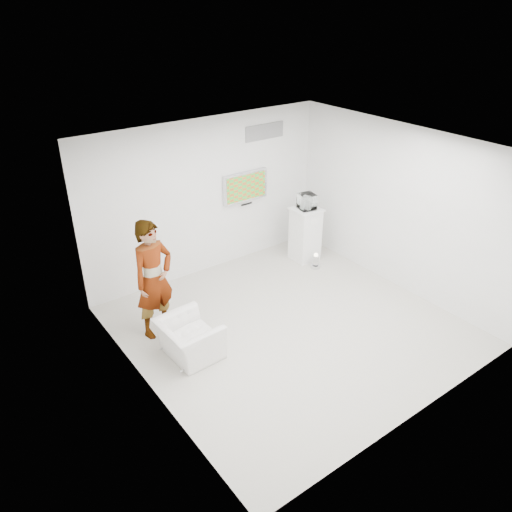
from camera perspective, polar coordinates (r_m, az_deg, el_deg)
name	(u,v)px	position (r m, az deg, el deg)	size (l,w,h in m)	color
room	(292,246)	(7.63, 4.15, 1.18)	(5.01, 5.01, 3.00)	#B7B2A7
tv	(245,187)	(9.87, -1.26, 7.92)	(1.00, 0.08, 0.60)	silver
logo_decal	(265,132)	(9.89, 0.99, 14.02)	(0.90, 0.02, 0.30)	slate
person	(154,279)	(7.91, -11.60, -2.60)	(0.72, 0.47, 1.97)	white
armchair	(189,339)	(7.70, -7.63, -9.34)	(0.91, 0.79, 0.59)	white
pedestal	(305,234)	(10.23, 5.64, 2.50)	(0.54, 0.54, 1.12)	white
floor_uplight	(316,261)	(10.08, 6.83, -0.55)	(0.20, 0.20, 0.31)	silver
vitrine	(307,202)	(9.95, 5.83, 6.21)	(0.31, 0.31, 0.31)	white
console	(307,204)	(9.96, 5.81, 5.94)	(0.05, 0.15, 0.20)	white
wii_remote	(155,225)	(7.80, -11.42, 3.46)	(0.03, 0.13, 0.03)	white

